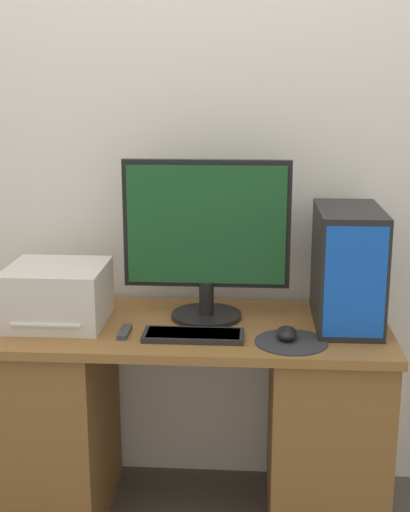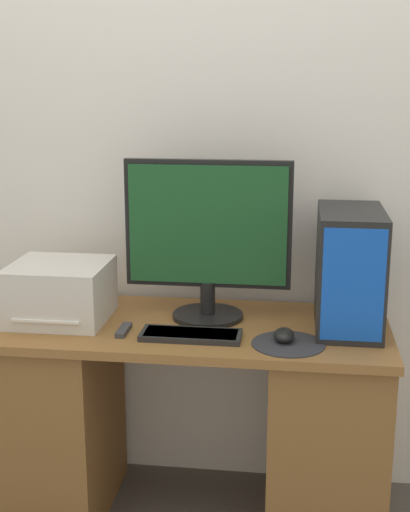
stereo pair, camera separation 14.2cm
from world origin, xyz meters
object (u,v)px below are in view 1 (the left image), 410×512
(keyboard, at_px, (193,335))
(printer, at_px, (57,294))
(monitor, at_px, (206,234))
(mouse, at_px, (287,333))
(computer_tower, at_px, (348,267))
(remote_control, at_px, (125,332))

(keyboard, distance_m, printer, 0.49)
(monitor, bearing_deg, keyboard, -97.95)
(keyboard, distance_m, mouse, 0.29)
(computer_tower, bearing_deg, printer, -176.99)
(monitor, relative_size, mouse, 6.05)
(keyboard, relative_size, computer_tower, 0.82)
(computer_tower, xyz_separation_m, printer, (-0.96, -0.05, -0.10))
(monitor, xyz_separation_m, computer_tower, (0.47, -0.03, -0.10))
(mouse, bearing_deg, printer, 170.82)
(computer_tower, bearing_deg, keyboard, -160.72)
(printer, bearing_deg, computer_tower, 3.01)
(printer, bearing_deg, keyboard, -14.73)
(mouse, distance_m, computer_tower, 0.32)
(keyboard, xyz_separation_m, remote_control, (-0.22, 0.02, -0.00))
(computer_tower, distance_m, remote_control, 0.76)
(computer_tower, relative_size, remote_control, 3.37)
(printer, height_order, remote_control, printer)
(mouse, height_order, remote_control, mouse)
(mouse, height_order, printer, printer)
(keyboard, relative_size, printer, 0.99)
(keyboard, xyz_separation_m, mouse, (0.29, -0.00, 0.01))
(monitor, height_order, computer_tower, monitor)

